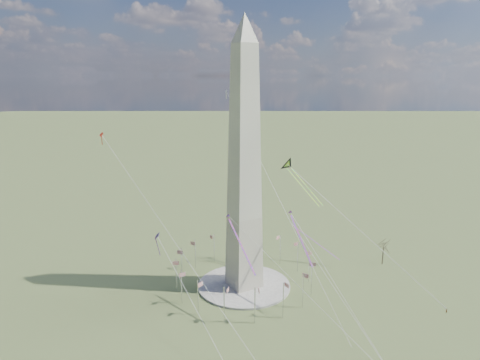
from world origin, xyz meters
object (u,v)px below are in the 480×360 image
washington_monument (244,166)px  tree_near (384,246)px  person_east (446,311)px  kite_delta_black (289,167)px

washington_monument → tree_near: (62.57, -12.62, -39.41)m
washington_monument → person_east: (51.14, -51.63, -47.11)m
tree_near → person_east: size_ratio=7.14×
person_east → kite_delta_black: kite_delta_black is taller
person_east → tree_near: bearing=-104.1°
washington_monument → kite_delta_black: 30.95m
tree_near → washington_monument: bearing=168.6°
person_east → washington_monument: bearing=-43.0°
washington_monument → person_east: washington_monument is taller
tree_near → person_east: bearing=-106.3°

